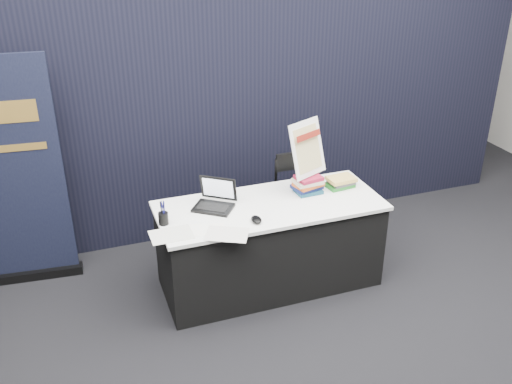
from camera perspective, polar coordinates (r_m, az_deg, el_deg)
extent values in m
plane|color=black|center=(4.52, 3.87, -12.76)|extent=(8.00, 8.00, 0.00)
cube|color=#ADAAA3|center=(7.42, -8.55, 17.61)|extent=(8.00, 0.02, 3.50)
cube|color=black|center=(5.27, -2.66, 8.14)|extent=(6.00, 0.08, 2.40)
cube|color=black|center=(4.72, 1.37, -5.41)|extent=(1.76, 0.71, 0.72)
cube|color=white|center=(4.54, 1.42, -1.38)|extent=(1.80, 0.75, 0.03)
cube|color=black|center=(4.46, -4.30, -1.59)|extent=(0.36, 0.34, 0.02)
cube|color=black|center=(4.50, -4.71, 0.27)|extent=(0.27, 0.22, 0.21)
cube|color=white|center=(4.49, -4.68, 0.23)|extent=(0.22, 0.18, 0.16)
ellipsoid|color=black|center=(4.27, 0.03, -2.77)|extent=(0.08, 0.13, 0.04)
cube|color=silver|center=(4.15, -8.46, -4.24)|extent=(0.31, 0.22, 0.00)
cube|color=silver|center=(4.12, -2.92, -4.23)|extent=(0.37, 0.33, 0.00)
cube|color=white|center=(4.19, -4.99, -3.79)|extent=(0.30, 0.25, 0.00)
cylinder|color=black|center=(4.28, -9.24, -2.63)|extent=(0.07, 0.07, 0.10)
cube|color=navy|center=(4.73, 5.15, 0.17)|extent=(0.24, 0.20, 0.03)
cube|color=#121D51|center=(4.72, 5.16, 0.49)|extent=(0.24, 0.20, 0.03)
cube|color=#C24E1B|center=(4.71, 5.18, 0.82)|extent=(0.24, 0.20, 0.03)
cube|color=beige|center=(4.70, 5.19, 1.14)|extent=(0.24, 0.20, 0.03)
cube|color=maroon|center=(4.68, 5.21, 1.47)|extent=(0.24, 0.20, 0.03)
cube|color=#207A27|center=(4.86, 8.46, 0.70)|extent=(0.22, 0.17, 0.03)
cube|color=#4C4B50|center=(4.84, 8.49, 1.02)|extent=(0.22, 0.17, 0.03)
cube|color=tan|center=(4.83, 8.51, 1.36)|extent=(0.22, 0.17, 0.03)
cube|color=black|center=(4.66, 5.30, 1.75)|extent=(0.21, 0.11, 0.01)
cylinder|color=black|center=(4.64, 3.91, 3.48)|extent=(0.06, 0.11, 0.33)
cylinder|color=black|center=(4.71, 5.94, 3.76)|extent=(0.06, 0.11, 0.33)
cube|color=white|center=(4.61, 5.16, 4.36)|extent=(0.36, 0.26, 0.44)
cube|color=#D4C484|center=(4.61, 5.20, 4.32)|extent=(0.29, 0.20, 0.35)
cube|color=maroon|center=(4.56, 5.28, 5.63)|extent=(0.25, 0.13, 0.05)
cube|color=black|center=(5.30, -21.35, -7.67)|extent=(0.82, 0.18, 0.08)
cube|color=black|center=(4.90, -23.10, 1.48)|extent=(0.77, 0.10, 1.92)
cube|color=#BF8F3B|center=(4.70, -24.24, 7.24)|extent=(0.53, 0.05, 0.17)
cube|color=#BF8F3B|center=(4.79, -23.61, 4.00)|extent=(0.57, 0.06, 0.06)
cylinder|color=black|center=(4.96, 3.63, -5.59)|extent=(0.02, 0.02, 0.46)
cylinder|color=black|center=(5.11, 7.83, -4.74)|extent=(0.02, 0.02, 0.46)
cylinder|color=black|center=(5.28, 1.92, -3.41)|extent=(0.02, 0.02, 0.46)
cylinder|color=black|center=(5.42, 5.90, -2.67)|extent=(0.02, 0.02, 0.46)
cube|color=black|center=(5.07, 4.93, -1.65)|extent=(0.44, 0.44, 0.04)
cube|color=black|center=(5.07, 4.16, 3.21)|extent=(0.41, 0.04, 0.16)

